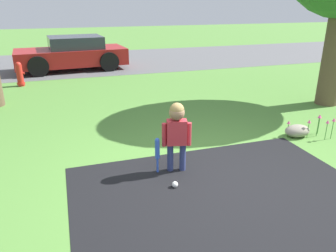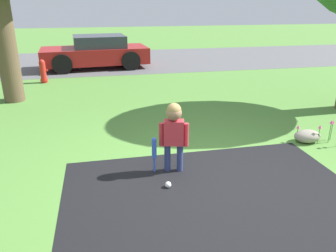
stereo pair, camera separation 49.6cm
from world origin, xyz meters
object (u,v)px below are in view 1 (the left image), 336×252
Objects in this scene: sports_ball at (175,185)px; child at (177,128)px; fire_hydrant at (20,74)px; baseball_bat at (157,150)px; parked_car at (72,54)px.

child is at bearing 68.64° from sports_ball.
child is at bearing -67.15° from fire_hydrant.
child is 1.91× the size of baseball_bat.
sports_ball is 7.21m from fire_hydrant.
child reaches higher than sports_ball.
fire_hydrant is (-2.37, 6.29, -0.01)m from baseball_bat.
parked_car is at bearing 95.53° from sports_ball.
sports_ball is at bearing -69.86° from fire_hydrant.
child is 0.80m from sports_ball.
fire_hydrant is 0.18× the size of parked_car.
parked_car reaches higher than fire_hydrant.
parked_car is at bearing 95.13° from baseball_bat.
baseball_bat is 0.14× the size of parked_car.
baseball_bat is at bearing -170.85° from child.
baseball_bat reaches higher than sports_ball.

